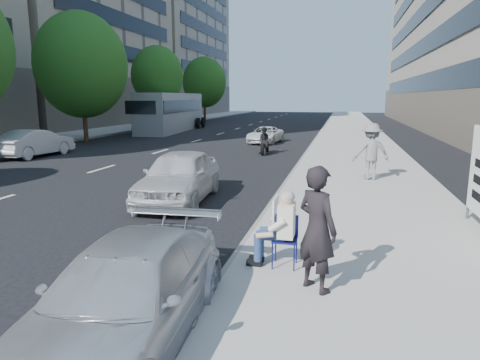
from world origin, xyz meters
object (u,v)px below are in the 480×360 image
(parked_sedan, at_px, (125,296))
(motorcycle, at_px, (265,142))
(seated_protester, at_px, (279,224))
(bus, at_px, (172,112))
(pedestrian_woman, at_px, (317,229))
(white_sedan_far, at_px, (265,135))
(jogger, at_px, (371,152))
(white_sedan_near, at_px, (179,176))
(white_sedan_mid, at_px, (36,143))

(parked_sedan, height_order, motorcycle, motorcycle)
(seated_protester, height_order, bus, bus)
(parked_sedan, xyz_separation_m, motorcycle, (-1.50, 17.89, 0.03))
(pedestrian_woman, relative_size, white_sedan_far, 0.49)
(jogger, bearing_deg, seated_protester, 63.01)
(jogger, bearing_deg, parked_sedan, 58.62)
(white_sedan_near, bearing_deg, seated_protester, -56.49)
(white_sedan_mid, bearing_deg, seated_protester, 144.51)
(seated_protester, relative_size, white_sedan_far, 0.34)
(white_sedan_mid, xyz_separation_m, white_sedan_far, (10.14, 9.13, -0.16))
(bus, bearing_deg, motorcycle, -56.03)
(white_sedan_mid, bearing_deg, bus, -86.78)
(pedestrian_woman, distance_m, white_sedan_near, 6.76)
(parked_sedan, bearing_deg, white_sedan_near, 103.20)
(parked_sedan, bearing_deg, pedestrian_woman, 35.34)
(white_sedan_far, bearing_deg, bus, 146.48)
(white_sedan_far, xyz_separation_m, bus, (-9.85, 8.07, 1.11))
(parked_sedan, distance_m, white_sedan_near, 7.29)
(white_sedan_near, xyz_separation_m, white_sedan_mid, (-10.54, 7.21, -0.05))
(jogger, relative_size, motorcycle, 0.95)
(jogger, relative_size, white_sedan_mid, 0.47)
(white_sedan_far, bearing_deg, jogger, -58.79)
(pedestrian_woman, height_order, white_sedan_mid, pedestrian_woman)
(pedestrian_woman, xyz_separation_m, parked_sedan, (-2.16, -1.72, -0.47))
(seated_protester, distance_m, jogger, 8.64)
(white_sedan_near, relative_size, white_sedan_far, 1.14)
(white_sedan_mid, height_order, motorcycle, motorcycle)
(motorcycle, distance_m, bus, 17.32)
(white_sedan_far, distance_m, motorcycle, 5.53)
(seated_protester, xyz_separation_m, jogger, (1.96, 8.41, 0.25))
(jogger, bearing_deg, white_sedan_far, -78.43)
(jogger, xyz_separation_m, bus, (-15.74, 20.47, 0.51))
(white_sedan_near, bearing_deg, bus, 107.94)
(pedestrian_woman, height_order, bus, bus)
(jogger, bearing_deg, bus, -66.28)
(seated_protester, bearing_deg, white_sedan_far, 100.69)
(seated_protester, xyz_separation_m, motorcycle, (-2.99, 15.37, -0.24))
(parked_sedan, distance_m, white_sedan_far, 23.46)
(parked_sedan, bearing_deg, motorcycle, 91.66)
(jogger, distance_m, white_sedan_mid, 16.37)
(jogger, bearing_deg, pedestrian_woman, 68.18)
(bus, bearing_deg, jogger, -57.08)
(white_sedan_far, height_order, motorcycle, motorcycle)
(white_sedan_near, distance_m, bus, 26.48)
(seated_protester, distance_m, white_sedan_far, 21.18)
(jogger, relative_size, pedestrian_woman, 1.04)
(jogger, distance_m, white_sedan_far, 13.74)
(seated_protester, distance_m, white_sedan_near, 5.71)
(pedestrian_woman, height_order, motorcycle, pedestrian_woman)
(white_sedan_mid, bearing_deg, pedestrian_woman, 143.95)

